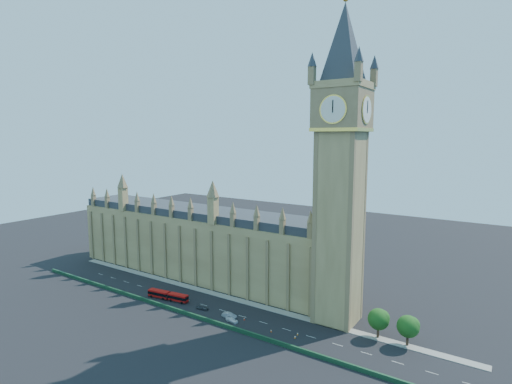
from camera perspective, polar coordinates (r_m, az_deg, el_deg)
The scene contains 15 objects.
ground at distance 139.31m, azimuth -6.18°, elevation -16.10°, with size 400.00×400.00×0.00m, color black.
palace_westminster at distance 165.93m, azimuth -8.12°, elevation -7.12°, with size 120.00×20.00×28.00m.
elizabeth_tower at distance 120.17m, azimuth 12.12°, elevation 6.78°, with size 20.59×20.59×105.00m.
bridge_parapet at distance 132.88m, azimuth -8.76°, elevation -17.09°, with size 160.00×0.60×1.20m, color #1E4C2D.
kerb_north at distance 146.12m, azimuth -3.74°, elevation -14.86°, with size 160.00×3.00×0.16m, color gray.
tree_east_near at distance 122.91m, azimuth 17.22°, elevation -16.92°, with size 6.00×6.00×8.50m.
tree_east_far at distance 121.26m, azimuth 21.02°, elevation -17.45°, with size 6.00×6.00×8.50m.
red_bus at distance 147.42m, azimuth -12.47°, elevation -14.26°, with size 16.06×4.48×2.70m.
car_grey at distance 138.17m, azimuth -7.66°, elevation -16.02°, with size 1.62×4.02×1.37m, color #44474D.
car_silver at distance 131.73m, azimuth -3.84°, elevation -17.16°, with size 1.66×4.77×1.57m, color #9C9DA3.
car_white at distance 129.05m, azimuth -3.47°, elevation -17.79°, with size 1.73×4.26×1.24m, color white.
cone_a at distance 130.18m, azimuth -1.68°, elevation -17.66°, with size 0.58×0.58×0.77m.
cone_b at distance 123.21m, azimuth 2.18°, elevation -19.21°, with size 0.57×0.57×0.79m.
cone_c at distance 122.19m, azimuth 5.97°, elevation -19.51°, with size 0.52×0.52×0.71m.
cone_d at distance 120.33m, azimuth 5.60°, elevation -19.93°, with size 0.56×0.56×0.80m.
Camera 1 is at (81.41, -98.05, 56.26)m, focal length 28.00 mm.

